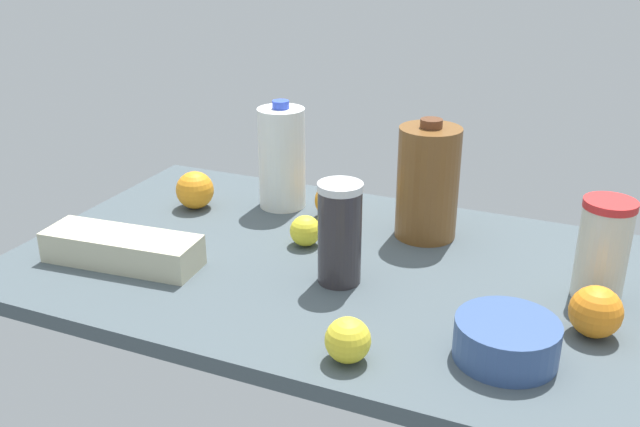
# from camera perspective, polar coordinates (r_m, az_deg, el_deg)

# --- Properties ---
(countertop) EXTENTS (1.20, 0.76, 0.03)m
(countertop) POSITION_cam_1_polar(r_m,az_deg,el_deg) (1.43, 0.00, -4.26)
(countertop) COLOR #434F56
(countertop) RESTS_ON ground
(chocolate_milk_jug) EXTENTS (0.13, 0.13, 0.26)m
(chocolate_milk_jug) POSITION_cam_1_polar(r_m,az_deg,el_deg) (1.50, 8.61, 2.47)
(chocolate_milk_jug) COLOR brown
(chocolate_milk_jug) RESTS_ON countertop
(mixing_bowl) EXTENTS (0.16, 0.16, 0.06)m
(mixing_bowl) POSITION_cam_1_polar(r_m,az_deg,el_deg) (1.15, 14.68, -9.76)
(mixing_bowl) COLOR #365085
(mixing_bowl) RESTS_ON countertop
(shaker_bottle) EXTENTS (0.08, 0.08, 0.19)m
(shaker_bottle) POSITION_cam_1_polar(r_m,az_deg,el_deg) (1.30, 1.58, -1.59)
(shaker_bottle) COLOR #312D30
(shaker_bottle) RESTS_ON countertop
(milk_jug) EXTENTS (0.11, 0.11, 0.25)m
(milk_jug) POSITION_cam_1_polar(r_m,az_deg,el_deg) (1.65, -3.07, 4.48)
(milk_jug) COLOR white
(milk_jug) RESTS_ON countertop
(egg_carton) EXTENTS (0.32, 0.13, 0.06)m
(egg_carton) POSITION_cam_1_polar(r_m,az_deg,el_deg) (1.45, -15.54, -2.73)
(egg_carton) COLOR beige
(egg_carton) RESTS_ON countertop
(tumbler_cup) EXTENTS (0.09, 0.09, 0.19)m
(tumbler_cup) POSITION_cam_1_polar(r_m,az_deg,el_deg) (1.34, 21.69, -2.68)
(tumbler_cup) COLOR beige
(tumbler_cup) RESTS_ON countertop
(lemon_beside_bowl) EXTENTS (0.07, 0.07, 0.07)m
(lemon_beside_bowl) POSITION_cam_1_polar(r_m,az_deg,el_deg) (1.10, 2.24, -10.09)
(lemon_beside_bowl) COLOR yellow
(lemon_beside_bowl) RESTS_ON countertop
(orange_far_back) EXTENTS (0.08, 0.08, 0.08)m
(orange_far_back) POSITION_cam_1_polar(r_m,az_deg,el_deg) (1.60, 1.05, 1.04)
(orange_far_back) COLOR orange
(orange_far_back) RESTS_ON countertop
(lemon_by_jug) EXTENTS (0.06, 0.06, 0.06)m
(lemon_by_jug) POSITION_cam_1_polar(r_m,az_deg,el_deg) (1.47, -1.18, -1.39)
(lemon_by_jug) COLOR yellow
(lemon_by_jug) RESTS_ON countertop
(orange_near_front) EXTENTS (0.09, 0.09, 0.09)m
(orange_near_front) POSITION_cam_1_polar(r_m,az_deg,el_deg) (1.68, -9.98, 1.86)
(orange_near_front) COLOR orange
(orange_near_front) RESTS_ON countertop
(orange_loose) EXTENTS (0.09, 0.09, 0.09)m
(orange_loose) POSITION_cam_1_polar(r_m,az_deg,el_deg) (1.24, 21.19, -7.34)
(orange_loose) COLOR orange
(orange_loose) RESTS_ON countertop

